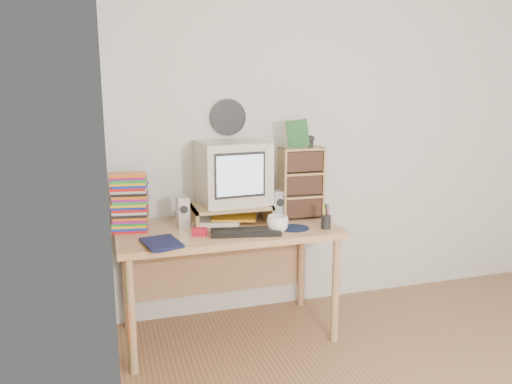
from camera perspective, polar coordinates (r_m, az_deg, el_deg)
back_wall at (r=3.83m, az=10.43°, el=5.97°), size 3.50×0.00×3.50m
left_wall at (r=1.68m, az=-16.17°, el=-1.89°), size 0.00×3.50×3.50m
curtain at (r=2.17m, az=-15.24°, el=-1.46°), size 0.00×2.20×2.20m
wall_disc at (r=3.47m, az=-3.21°, el=8.52°), size 0.25×0.02×0.25m
desk at (r=3.32m, az=-3.53°, el=-5.97°), size 1.40×0.70×0.75m
monitor_riser at (r=3.31m, az=-2.89°, el=-1.93°), size 0.52×0.30×0.12m
crt_monitor at (r=3.31m, az=-2.60°, el=2.20°), size 0.47×0.47×0.41m
speaker_left at (r=3.22m, az=-8.35°, el=-2.34°), size 0.08×0.08×0.20m
speaker_right at (r=3.36m, az=2.55°, el=-1.56°), size 0.08×0.08×0.21m
keyboard at (r=3.06m, az=-1.18°, el=-4.61°), size 0.45×0.22×0.03m
dvd_stack at (r=3.20m, az=-14.15°, el=-1.72°), size 0.23×0.18×0.30m
cd_rack at (r=3.41m, az=5.18°, el=1.02°), size 0.30×0.16×0.49m
mug at (r=3.10m, az=2.48°, el=-3.69°), size 0.16×0.16×0.11m
diary at (r=2.89m, az=-12.61°, el=-5.75°), size 0.26×0.22×0.05m
mousepad at (r=3.20m, az=4.42°, el=-4.14°), size 0.22×0.22×0.00m
pen_cup at (r=3.20m, az=8.00°, el=-3.08°), size 0.07×0.07×0.12m
papers at (r=3.34m, az=-3.90°, el=-3.08°), size 0.39×0.34×0.04m
red_box at (r=3.06m, az=-6.48°, el=-4.54°), size 0.10×0.08×0.04m
game_box at (r=3.37m, az=4.78°, el=6.66°), size 0.15×0.07×0.18m
webcam at (r=3.39m, az=6.30°, el=5.80°), size 0.05×0.05×0.08m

